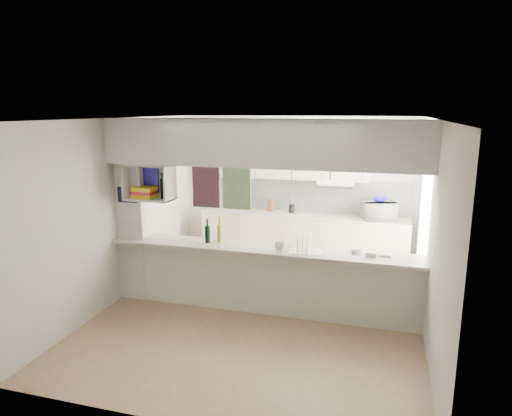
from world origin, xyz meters
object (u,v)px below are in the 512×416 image
(bowl, at_px, (380,200))
(wine_bottles, at_px, (214,233))
(dish_rack, at_px, (306,244))
(microwave, at_px, (379,210))

(bowl, distance_m, wine_bottles, 2.97)
(dish_rack, bearing_deg, bowl, 58.63)
(bowl, relative_size, dish_rack, 0.50)
(bowl, height_order, dish_rack, bowl)
(dish_rack, relative_size, wine_bottles, 1.36)
(bowl, xyz_separation_m, wine_bottles, (-2.16, -2.02, -0.20))
(microwave, xyz_separation_m, dish_rack, (-0.88, -2.08, -0.06))
(dish_rack, bearing_deg, wine_bottles, 169.14)
(microwave, bearing_deg, wine_bottles, 26.89)
(bowl, relative_size, wine_bottles, 0.67)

